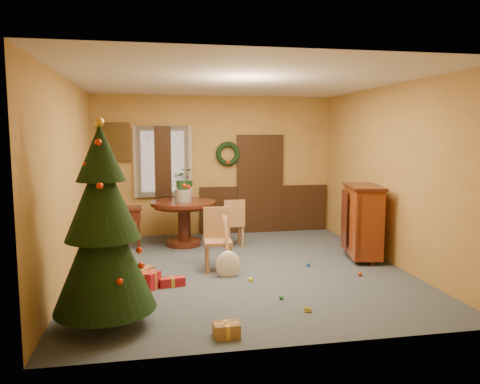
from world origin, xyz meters
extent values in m
plane|color=#323D49|center=(0.00, 0.00, 0.00)|extent=(5.50, 5.50, 0.00)
plane|color=silver|center=(0.00, 0.00, 2.90)|extent=(5.50, 5.50, 0.00)
plane|color=olive|center=(0.00, 2.75, 1.45)|extent=(5.00, 0.00, 5.00)
plane|color=olive|center=(0.00, -2.75, 1.45)|extent=(5.00, 0.00, 5.00)
plane|color=olive|center=(-2.50, 0.00, 1.45)|extent=(0.00, 5.50, 5.50)
plane|color=olive|center=(2.50, 0.00, 1.45)|extent=(0.00, 5.50, 5.50)
cube|color=black|center=(1.05, 2.71, 0.50)|extent=(2.80, 0.06, 1.00)
cube|color=black|center=(0.95, 2.70, 1.05)|extent=(1.00, 0.08, 2.10)
cube|color=white|center=(0.95, 2.73, 1.00)|extent=(0.80, 0.03, 1.90)
cube|color=black|center=(-1.10, 2.70, 1.55)|extent=(1.05, 0.08, 1.45)
cube|color=white|center=(-1.10, 2.73, 1.55)|extent=(0.88, 0.03, 1.25)
cube|color=white|center=(-1.48, 2.65, 1.55)|extent=(0.42, 0.02, 1.45)
cube|color=white|center=(-0.72, 2.65, 1.55)|extent=(0.42, 0.02, 1.45)
torus|color=black|center=(0.25, 2.67, 1.70)|extent=(0.51, 0.11, 0.51)
cube|color=#4C3819|center=(-2.05, 2.71, 1.95)|extent=(0.62, 0.05, 0.78)
cube|color=gray|center=(-2.05, 2.74, 1.95)|extent=(0.48, 0.02, 0.62)
cylinder|color=black|center=(-0.76, 1.76, 0.82)|extent=(1.23, 1.23, 0.07)
cylinder|color=black|center=(-0.76, 1.76, 0.75)|extent=(1.10, 1.10, 0.04)
cylinder|color=black|center=(-0.76, 1.76, 0.42)|extent=(0.20, 0.20, 0.68)
cylinder|color=black|center=(-0.76, 1.76, 0.06)|extent=(0.66, 0.66, 0.11)
cylinder|color=slate|center=(-0.76, 1.76, 0.96)|extent=(0.31, 0.31, 0.22)
imported|color=#1E4C23|center=(-0.76, 1.76, 1.27)|extent=(0.36, 0.32, 0.41)
cube|color=olive|center=(-0.34, 0.00, 0.45)|extent=(0.44, 0.44, 0.05)
cube|color=olive|center=(-0.34, 0.19, 0.72)|extent=(0.42, 0.06, 0.50)
cube|color=olive|center=(-0.17, 0.16, 0.22)|extent=(0.05, 0.05, 0.43)
cube|color=olive|center=(-0.51, 0.18, 0.22)|extent=(0.05, 0.05, 0.43)
cube|color=olive|center=(-0.18, -0.18, 0.22)|extent=(0.05, 0.05, 0.43)
cube|color=olive|center=(-0.52, -0.16, 0.22)|extent=(0.05, 0.05, 0.43)
cube|color=olive|center=(0.16, 1.55, 0.42)|extent=(0.40, 0.40, 0.05)
cube|color=olive|center=(0.16, 1.37, 0.67)|extent=(0.39, 0.05, 0.47)
cube|color=olive|center=(0.00, 1.39, 0.20)|extent=(0.04, 0.04, 0.40)
cube|color=olive|center=(0.32, 1.40, 0.20)|extent=(0.04, 0.04, 0.40)
cube|color=olive|center=(-0.01, 1.71, 0.20)|extent=(0.04, 0.04, 0.40)
cube|color=olive|center=(0.31, 1.71, 0.20)|extent=(0.04, 0.04, 0.40)
cylinder|color=black|center=(-0.64, 2.15, 0.40)|extent=(0.10, 0.10, 0.80)
cylinder|color=black|center=(-0.64, 2.15, 0.81)|extent=(0.32, 0.32, 0.03)
imported|color=#19471E|center=(-0.64, 2.15, 1.02)|extent=(0.24, 0.20, 0.40)
cylinder|color=#382111|center=(-1.86, -1.88, 0.12)|extent=(0.14, 0.14, 0.24)
cone|color=black|center=(-1.86, -1.88, 0.86)|extent=(1.11, 1.11, 1.31)
cone|color=black|center=(-1.86, -1.88, 1.46)|extent=(0.81, 0.81, 0.96)
cone|color=black|center=(-1.86, -1.88, 1.91)|extent=(0.52, 0.52, 0.60)
sphere|color=gold|center=(-1.86, -1.88, 2.23)|extent=(0.10, 0.10, 0.10)
cube|color=black|center=(-1.97, 1.75, 0.74)|extent=(0.89, 0.48, 0.05)
cube|color=black|center=(-1.97, 1.75, 0.61)|extent=(0.84, 0.44, 0.18)
cube|color=black|center=(-2.33, 1.75, 0.36)|extent=(0.07, 0.31, 0.71)
cube|color=black|center=(-1.60, 1.75, 0.36)|extent=(0.07, 0.31, 0.71)
cube|color=#542009|center=(2.15, 0.20, 0.65)|extent=(0.64, 1.00, 1.15)
cube|color=black|center=(2.15, 0.20, 1.24)|extent=(0.70, 1.06, 0.05)
cylinder|color=black|center=(2.15, -0.19, 0.04)|extent=(0.06, 0.06, 0.08)
cylinder|color=black|center=(2.15, 0.59, 0.04)|extent=(0.06, 0.06, 0.08)
cube|color=brown|center=(-0.59, -2.40, 0.07)|extent=(0.28, 0.21, 0.14)
cube|color=gold|center=(-0.59, -2.40, 0.07)|extent=(0.28, 0.04, 0.15)
cube|color=gold|center=(-0.59, -2.40, 0.07)|extent=(0.05, 0.20, 0.15)
cube|color=#A91620|center=(-1.39, -0.69, 0.12)|extent=(0.33, 0.33, 0.23)
cube|color=gold|center=(-1.39, -0.69, 0.12)|extent=(0.21, 0.18, 0.24)
cube|color=gold|center=(-1.39, -0.69, 0.12)|extent=(0.18, 0.21, 0.24)
cube|color=brown|center=(-1.48, -0.15, 0.08)|extent=(0.33, 0.34, 0.15)
cube|color=gold|center=(-1.48, -0.15, 0.08)|extent=(0.21, 0.23, 0.15)
cube|color=gold|center=(-1.48, -0.15, 0.08)|extent=(0.17, 0.16, 0.15)
cube|color=#A91620|center=(-1.08, -0.64, 0.06)|extent=(0.37, 0.20, 0.12)
cube|color=gold|center=(-1.08, -0.64, 0.06)|extent=(0.36, 0.07, 0.13)
cube|color=gold|center=(-1.08, -0.64, 0.06)|extent=(0.07, 0.15, 0.13)
cube|color=#235199|center=(1.10, -0.05, 0.03)|extent=(0.09, 0.09, 0.05)
sphere|color=green|center=(0.27, -1.44, 0.03)|extent=(0.06, 0.06, 0.06)
cube|color=yellow|center=(0.04, -0.65, 0.03)|extent=(0.08, 0.09, 0.05)
sphere|color=red|center=(1.70, -0.70, 0.03)|extent=(0.06, 0.06, 0.06)
cube|color=gold|center=(0.46, -1.90, 0.03)|extent=(0.08, 0.05, 0.05)
camera|label=1|loc=(-1.32, -7.02, 2.11)|focal=35.00mm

